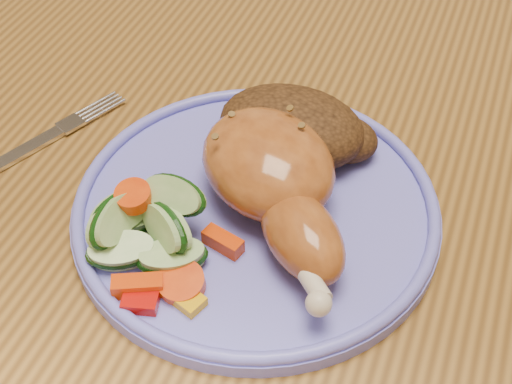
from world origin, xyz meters
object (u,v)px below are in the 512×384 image
at_px(plate, 256,211).
at_px(fork, 28,148).
at_px(chair_far, 427,30).
at_px(dining_table, 326,220).

xyz_separation_m(plate, fork, (-0.21, 0.00, -0.00)).
bearing_deg(fork, chair_far, 70.90).
distance_m(dining_table, plate, 0.13).
bearing_deg(chair_far, plate, -92.94).
height_order(dining_table, fork, fork).
height_order(dining_table, chair_far, chair_far).
relative_size(chair_far, plate, 3.18).
bearing_deg(fork, plate, -0.08).
xyz_separation_m(dining_table, fork, (-0.25, -0.09, 0.09)).
bearing_deg(plate, chair_far, 87.06).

